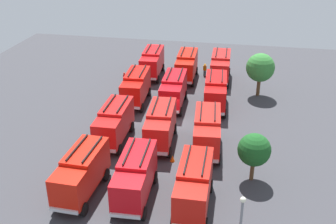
{
  "coord_description": "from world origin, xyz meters",
  "views": [
    {
      "loc": [
        41.1,
        7.99,
        21.71
      ],
      "look_at": [
        0.0,
        0.0,
        1.4
      ],
      "focal_mm": 44.52,
      "sensor_mm": 36.0,
      "label": 1
    }
  ],
  "objects_px": {
    "fire_truck_6": "(161,124)",
    "fire_truck_5": "(173,90)",
    "fire_truck_1": "(136,86)",
    "fire_truck_4": "(187,65)",
    "traffic_cone_2": "(89,150)",
    "traffic_cone_0": "(172,158)",
    "fire_truck_3": "(81,172)",
    "fire_truck_9": "(216,91)",
    "fire_truck_10": "(207,131)",
    "fire_truck_11": "(194,185)",
    "fire_truck_8": "(220,66)",
    "tree_0": "(260,68)",
    "fire_truck_0": "(152,62)",
    "firefighter_1": "(124,78)",
    "tree_1": "(254,150)",
    "traffic_cone_1": "(133,86)",
    "fire_truck_2": "(114,122)",
    "firefighter_0": "(205,69)",
    "fire_truck_7": "(135,175)"
  },
  "relations": [
    {
      "from": "fire_truck_2",
      "to": "fire_truck_0",
      "type": "bearing_deg",
      "value": -179.87
    },
    {
      "from": "fire_truck_1",
      "to": "fire_truck_4",
      "type": "xyz_separation_m",
      "value": [
        -9.02,
        4.95,
        0.0
      ]
    },
    {
      "from": "traffic_cone_2",
      "to": "traffic_cone_0",
      "type": "bearing_deg",
      "value": 90.39
    },
    {
      "from": "fire_truck_7",
      "to": "fire_truck_4",
      "type": "bearing_deg",
      "value": 177.42
    },
    {
      "from": "fire_truck_10",
      "to": "tree_0",
      "type": "xyz_separation_m",
      "value": [
        -14.94,
        5.08,
        1.63
      ]
    },
    {
      "from": "firefighter_1",
      "to": "tree_0",
      "type": "bearing_deg",
      "value": 178.72
    },
    {
      "from": "fire_truck_1",
      "to": "fire_truck_2",
      "type": "height_order",
      "value": "same"
    },
    {
      "from": "fire_truck_0",
      "to": "fire_truck_10",
      "type": "xyz_separation_m",
      "value": [
        19.17,
        9.98,
        0.0
      ]
    },
    {
      "from": "tree_1",
      "to": "traffic_cone_0",
      "type": "bearing_deg",
      "value": -101.62
    },
    {
      "from": "fire_truck_3",
      "to": "traffic_cone_1",
      "type": "xyz_separation_m",
      "value": [
        -23.13,
        -1.91,
        -1.8
      ]
    },
    {
      "from": "fire_truck_8",
      "to": "tree_1",
      "type": "relative_size",
      "value": 1.61
    },
    {
      "from": "fire_truck_1",
      "to": "fire_truck_5",
      "type": "bearing_deg",
      "value": 85.43
    },
    {
      "from": "fire_truck_2",
      "to": "fire_truck_11",
      "type": "bearing_deg",
      "value": 45.02
    },
    {
      "from": "fire_truck_2",
      "to": "firefighter_1",
      "type": "distance_m",
      "value": 15.91
    },
    {
      "from": "fire_truck_2",
      "to": "fire_truck_9",
      "type": "height_order",
      "value": "same"
    },
    {
      "from": "fire_truck_3",
      "to": "fire_truck_5",
      "type": "xyz_separation_m",
      "value": [
        -18.77,
        4.37,
        0.0
      ]
    },
    {
      "from": "fire_truck_3",
      "to": "fire_truck_8",
      "type": "distance_m",
      "value": 29.9
    },
    {
      "from": "fire_truck_6",
      "to": "fire_truck_8",
      "type": "distance_m",
      "value": 19.43
    },
    {
      "from": "fire_truck_6",
      "to": "fire_truck_4",
      "type": "bearing_deg",
      "value": 176.44
    },
    {
      "from": "fire_truck_1",
      "to": "fire_truck_8",
      "type": "distance_m",
      "value": 13.58
    },
    {
      "from": "fire_truck_7",
      "to": "traffic_cone_2",
      "type": "height_order",
      "value": "fire_truck_7"
    },
    {
      "from": "fire_truck_6",
      "to": "traffic_cone_2",
      "type": "bearing_deg",
      "value": -67.34
    },
    {
      "from": "fire_truck_6",
      "to": "fire_truck_5",
      "type": "bearing_deg",
      "value": 178.12
    },
    {
      "from": "tree_0",
      "to": "traffic_cone_0",
      "type": "relative_size",
      "value": 8.63
    },
    {
      "from": "fire_truck_0",
      "to": "fire_truck_9",
      "type": "relative_size",
      "value": 1.0
    },
    {
      "from": "fire_truck_1",
      "to": "firefighter_0",
      "type": "height_order",
      "value": "fire_truck_1"
    },
    {
      "from": "fire_truck_6",
      "to": "fire_truck_9",
      "type": "relative_size",
      "value": 1.0
    },
    {
      "from": "fire_truck_1",
      "to": "firefighter_1",
      "type": "height_order",
      "value": "fire_truck_1"
    },
    {
      "from": "tree_1",
      "to": "traffic_cone_1",
      "type": "height_order",
      "value": "tree_1"
    },
    {
      "from": "fire_truck_8",
      "to": "tree_1",
      "type": "bearing_deg",
      "value": 9.61
    },
    {
      "from": "fire_truck_3",
      "to": "traffic_cone_2",
      "type": "relative_size",
      "value": 11.64
    },
    {
      "from": "fire_truck_7",
      "to": "traffic_cone_2",
      "type": "distance_m",
      "value": 8.91
    },
    {
      "from": "fire_truck_9",
      "to": "fire_truck_11",
      "type": "bearing_deg",
      "value": -3.38
    },
    {
      "from": "fire_truck_1",
      "to": "fire_truck_9",
      "type": "xyz_separation_m",
      "value": [
        -0.32,
        9.81,
        0.0
      ]
    },
    {
      "from": "firefighter_1",
      "to": "fire_truck_4",
      "type": "bearing_deg",
      "value": -157.57
    },
    {
      "from": "fire_truck_5",
      "to": "fire_truck_8",
      "type": "xyz_separation_m",
      "value": [
        -9.65,
        4.92,
        0.0
      ]
    },
    {
      "from": "fire_truck_9",
      "to": "tree_1",
      "type": "xyz_separation_m",
      "value": [
        14.44,
        4.59,
        0.88
      ]
    },
    {
      "from": "fire_truck_2",
      "to": "fire_truck_3",
      "type": "distance_m",
      "value": 9.12
    },
    {
      "from": "fire_truck_8",
      "to": "fire_truck_9",
      "type": "bearing_deg",
      "value": -0.82
    },
    {
      "from": "fire_truck_6",
      "to": "fire_truck_8",
      "type": "bearing_deg",
      "value": 162.38
    },
    {
      "from": "fire_truck_3",
      "to": "fire_truck_6",
      "type": "bearing_deg",
      "value": 155.67
    },
    {
      "from": "firefighter_1",
      "to": "firefighter_0",
      "type": "bearing_deg",
      "value": -153.21
    },
    {
      "from": "fire_truck_0",
      "to": "fire_truck_1",
      "type": "xyz_separation_m",
      "value": [
        9.44,
        0.11,
        0.0
      ]
    },
    {
      "from": "fire_truck_4",
      "to": "fire_truck_10",
      "type": "distance_m",
      "value": 19.39
    },
    {
      "from": "fire_truck_4",
      "to": "fire_truck_11",
      "type": "bearing_deg",
      "value": 7.9
    },
    {
      "from": "fire_truck_6",
      "to": "tree_0",
      "type": "xyz_separation_m",
      "value": [
        -14.56,
        9.87,
        1.63
      ]
    },
    {
      "from": "fire_truck_1",
      "to": "fire_truck_9",
      "type": "bearing_deg",
      "value": 88.71
    },
    {
      "from": "firefighter_1",
      "to": "tree_1",
      "type": "xyz_separation_m",
      "value": [
        19.82,
        17.61,
        2.15
      ]
    },
    {
      "from": "fire_truck_0",
      "to": "firefighter_0",
      "type": "height_order",
      "value": "fire_truck_0"
    },
    {
      "from": "fire_truck_1",
      "to": "fire_truck_10",
      "type": "distance_m",
      "value": 13.87
    }
  ]
}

